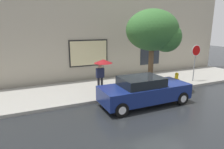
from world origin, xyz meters
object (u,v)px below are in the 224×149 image
parked_car (144,91)px  street_tree (155,32)px  stop_sign (196,56)px  pedestrian_with_umbrella (102,65)px  fire_hydrant (176,79)px

parked_car → street_tree: bearing=43.9°
parked_car → stop_sign: (5.24, 1.85, 1.19)m
pedestrian_with_umbrella → street_tree: 3.57m
fire_hydrant → street_tree: (-1.77, 0.07, 2.95)m
fire_hydrant → stop_sign: bearing=8.6°
parked_car → pedestrian_with_umbrella: 2.95m
parked_car → stop_sign: 5.69m
fire_hydrant → pedestrian_with_umbrella: (-4.69, 0.95, 1.08)m
street_tree → stop_sign: 3.87m
pedestrian_with_umbrella → stop_sign: (6.43, -0.69, 0.26)m
parked_car → pedestrian_with_umbrella: bearing=115.1°
street_tree → fire_hydrant: bearing=-2.3°
parked_car → fire_hydrant: bearing=24.4°
parked_car → fire_hydrant: (3.50, 1.59, -0.16)m
pedestrian_with_umbrella → stop_sign: size_ratio=0.74×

